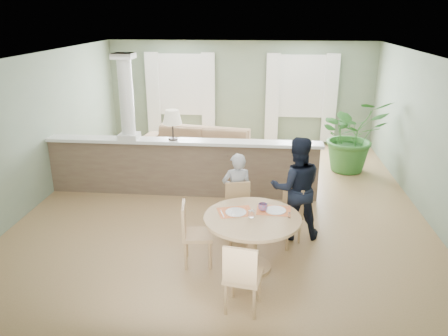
# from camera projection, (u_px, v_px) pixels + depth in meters

# --- Properties ---
(ground) EXTENTS (8.00, 8.00, 0.00)m
(ground) POSITION_uv_depth(u_px,v_px,m) (227.00, 200.00, 8.36)
(ground) COLOR tan
(ground) RESTS_ON ground
(room_shell) EXTENTS (7.02, 8.02, 2.71)m
(room_shell) POSITION_uv_depth(u_px,v_px,m) (229.00, 100.00, 8.34)
(room_shell) COLOR gray
(room_shell) RESTS_ON ground
(pony_wall) EXTENTS (5.32, 0.38, 2.70)m
(pony_wall) POSITION_uv_depth(u_px,v_px,m) (177.00, 160.00, 8.39)
(pony_wall) COLOR #76634B
(pony_wall) RESTS_ON ground
(sofa) EXTENTS (3.03, 1.60, 0.84)m
(sofa) POSITION_uv_depth(u_px,v_px,m) (199.00, 148.00, 10.09)
(sofa) COLOR #846048
(sofa) RESTS_ON ground
(houseplant) EXTENTS (1.81, 1.69, 1.64)m
(houseplant) POSITION_uv_depth(u_px,v_px,m) (352.00, 135.00, 9.65)
(houseplant) COLOR #316D2B
(houseplant) RESTS_ON ground
(dining_table) EXTENTS (1.32, 1.32, 0.90)m
(dining_table) POSITION_uv_depth(u_px,v_px,m) (252.00, 227.00, 5.93)
(dining_table) COLOR tan
(dining_table) RESTS_ON ground
(chair_far_boy) EXTENTS (0.49, 0.49, 0.91)m
(chair_far_boy) POSITION_uv_depth(u_px,v_px,m) (239.00, 209.00, 6.79)
(chair_far_boy) COLOR tan
(chair_far_boy) RESTS_ON ground
(chair_far_man) EXTENTS (0.56, 0.56, 0.88)m
(chair_far_man) POSITION_uv_depth(u_px,v_px,m) (288.00, 213.00, 6.69)
(chair_far_man) COLOR tan
(chair_far_man) RESTS_ON ground
(chair_near) EXTENTS (0.48, 0.48, 0.93)m
(chair_near) POSITION_uv_depth(u_px,v_px,m) (242.00, 275.00, 5.07)
(chair_near) COLOR tan
(chair_near) RESTS_ON ground
(chair_side) EXTENTS (0.47, 0.47, 0.92)m
(chair_side) POSITION_uv_depth(u_px,v_px,m) (192.00, 231.00, 6.10)
(chair_side) COLOR tan
(chair_side) RESTS_ON ground
(child_person) EXTENTS (0.54, 0.41, 1.32)m
(child_person) POSITION_uv_depth(u_px,v_px,m) (237.00, 193.00, 7.00)
(child_person) COLOR #9A9A9F
(child_person) RESTS_ON ground
(man_person) EXTENTS (0.86, 0.70, 1.64)m
(man_person) POSITION_uv_depth(u_px,v_px,m) (296.00, 188.00, 6.76)
(man_person) COLOR black
(man_person) RESTS_ON ground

